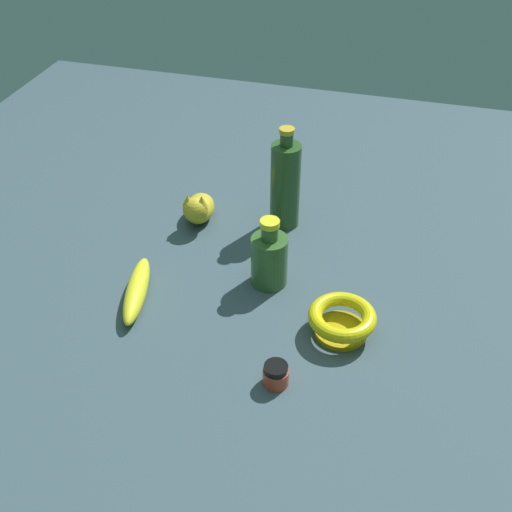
% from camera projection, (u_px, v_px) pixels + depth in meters
% --- Properties ---
extents(ground, '(2.00, 2.00, 0.00)m').
position_uv_depth(ground, '(256.00, 289.00, 1.32)').
color(ground, '#384C56').
extents(nail_polish_jar, '(0.05, 0.05, 0.04)m').
position_uv_depth(nail_polish_jar, '(276.00, 374.00, 1.11)').
color(nail_polish_jar, '#BC4025').
rests_on(nail_polish_jar, ground).
extents(bottle_tall, '(0.07, 0.07, 0.24)m').
position_uv_depth(bottle_tall, '(285.00, 184.00, 1.44)').
color(bottle_tall, '#2A4E23').
rests_on(bottle_tall, ground).
extents(bowl, '(0.13, 0.13, 0.05)m').
position_uv_depth(bowl, '(342.00, 320.00, 1.20)').
color(bowl, '#B5980C').
rests_on(bowl, ground).
extents(bottle_short, '(0.07, 0.07, 0.15)m').
position_uv_depth(bottle_short, '(269.00, 258.00, 1.30)').
color(bottle_short, '#345D2A').
rests_on(bottle_short, ground).
extents(cat_figurine, '(0.14, 0.08, 0.09)m').
position_uv_depth(cat_figurine, '(198.00, 208.00, 1.48)').
color(cat_figurine, gold).
rests_on(cat_figurine, ground).
extents(banana, '(0.20, 0.09, 0.04)m').
position_uv_depth(banana, '(137.00, 290.00, 1.28)').
color(banana, yellow).
rests_on(banana, ground).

